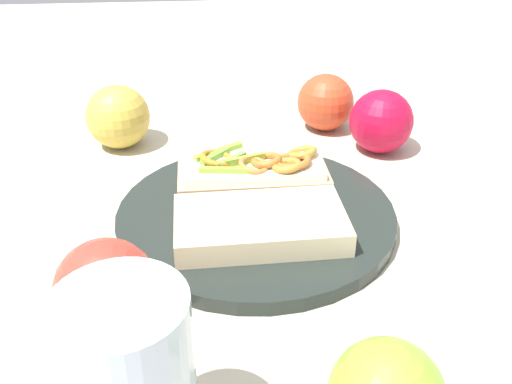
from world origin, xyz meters
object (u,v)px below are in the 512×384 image
object	(u,v)px
apple_0	(325,102)
apple_4	(381,121)
bread_slice_side	(261,224)
apple_1	(106,289)
plate	(256,216)
sandwich	(253,172)
apple_2	(118,117)

from	to	relation	value
apple_0	apple_4	xyz separation A→B (m)	(0.07, 0.05, 0.00)
bread_slice_side	apple_1	size ratio (longest dim) A/B	2.01
plate	apple_1	distance (m)	0.19
sandwich	apple_4	xyz separation A→B (m)	(-0.10, 0.16, 0.01)
plate	apple_0	world-z (taller)	apple_0
apple_1	apple_2	distance (m)	0.33
apple_2	apple_1	bearing A→B (deg)	5.09
plate	apple_4	distance (m)	0.22
apple_0	apple_1	size ratio (longest dim) A/B	0.95
plate	apple_2	world-z (taller)	apple_2
apple_1	apple_4	bearing A→B (deg)	134.58
plate	bread_slice_side	world-z (taller)	bread_slice_side
sandwich	apple_0	distance (m)	0.21
sandwich	apple_1	distance (m)	0.22
apple_1	apple_2	world-z (taller)	same
plate	apple_4	xyz separation A→B (m)	(-0.15, 0.17, 0.03)
sandwich	apple_2	size ratio (longest dim) A/B	1.98
apple_0	apple_1	distance (m)	0.43
bread_slice_side	apple_4	distance (m)	0.25
plate	apple_0	bearing A→B (deg)	153.03
apple_1	apple_4	size ratio (longest dim) A/B	1.01
apple_2	sandwich	bearing A→B (deg)	46.79
sandwich	apple_2	xyz separation A→B (m)	(-0.15, -0.15, 0.01)
apple_0	apple_2	xyz separation A→B (m)	(0.03, -0.26, 0.00)
apple_1	apple_2	size ratio (longest dim) A/B	0.99
apple_4	sandwich	bearing A→B (deg)	-57.75
apple_2	bread_slice_side	bearing A→B (deg)	33.65
plate	sandwich	world-z (taller)	sandwich
sandwich	apple_2	bearing A→B (deg)	135.97
apple_1	apple_0	bearing A→B (deg)	146.55
plate	bread_slice_side	bearing A→B (deg)	0.81
apple_2	plate	bearing A→B (deg)	39.29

